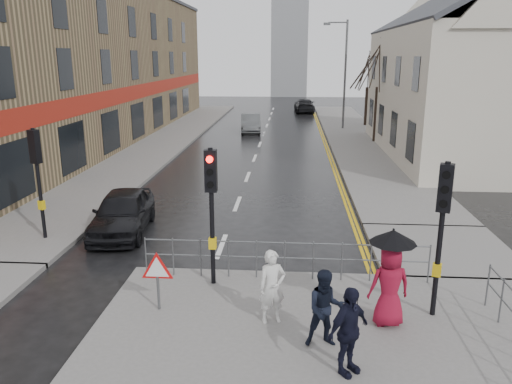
# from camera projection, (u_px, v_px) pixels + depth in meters

# --- Properties ---
(ground) EXTENTS (120.00, 120.00, 0.00)m
(ground) POSITION_uv_depth(u_px,v_px,m) (204.00, 291.00, 12.23)
(ground) COLOR black
(ground) RESTS_ON ground
(left_pavement) EXTENTS (4.00, 44.00, 0.14)m
(left_pavement) POSITION_uv_depth(u_px,v_px,m) (169.00, 137.00, 34.78)
(left_pavement) COLOR #605E5B
(left_pavement) RESTS_ON ground
(right_pavement) EXTENTS (4.00, 40.00, 0.14)m
(right_pavement) POSITION_uv_depth(u_px,v_px,m) (354.00, 135.00, 35.80)
(right_pavement) COLOR #605E5B
(right_pavement) RESTS_ON ground
(pavement_bridge_right) EXTENTS (4.00, 4.20, 0.14)m
(pavement_bridge_right) POSITION_uv_depth(u_px,v_px,m) (441.00, 250.00, 14.64)
(pavement_bridge_right) COLOR #605E5B
(pavement_bridge_right) RESTS_ON ground
(building_left_terrace) EXTENTS (8.00, 42.00, 10.00)m
(building_left_terrace) POSITION_uv_depth(u_px,v_px,m) (80.00, 65.00, 32.90)
(building_left_terrace) COLOR olive
(building_left_terrace) RESTS_ON ground
(building_right_cream) EXTENTS (9.00, 16.40, 10.10)m
(building_right_cream) POSITION_uv_depth(u_px,v_px,m) (474.00, 71.00, 27.44)
(building_right_cream) COLOR beige
(building_right_cream) RESTS_ON ground
(church_tower) EXTENTS (5.00, 5.00, 18.00)m
(church_tower) POSITION_uv_depth(u_px,v_px,m) (290.00, 30.00, 69.38)
(church_tower) COLOR gray
(church_tower) RESTS_ON ground
(traffic_signal_near_left) EXTENTS (0.28, 0.27, 3.40)m
(traffic_signal_near_left) POSITION_uv_depth(u_px,v_px,m) (211.00, 193.00, 11.75)
(traffic_signal_near_left) COLOR black
(traffic_signal_near_left) RESTS_ON near_pavement
(traffic_signal_near_right) EXTENTS (0.34, 0.33, 3.40)m
(traffic_signal_near_right) POSITION_uv_depth(u_px,v_px,m) (443.00, 213.00, 10.25)
(traffic_signal_near_right) COLOR black
(traffic_signal_near_right) RESTS_ON near_pavement
(traffic_signal_far_left) EXTENTS (0.34, 0.33, 3.40)m
(traffic_signal_far_left) POSITION_uv_depth(u_px,v_px,m) (37.00, 164.00, 14.85)
(traffic_signal_far_left) COLOR black
(traffic_signal_far_left) RESTS_ON left_pavement
(guard_railing_front) EXTENTS (7.14, 0.04, 1.00)m
(guard_railing_front) POSITION_uv_depth(u_px,v_px,m) (285.00, 252.00, 12.44)
(guard_railing_front) COLOR #595B5E
(guard_railing_front) RESTS_ON near_pavement
(warning_sign) EXTENTS (0.80, 0.07, 1.35)m
(warning_sign) POSITION_uv_depth(u_px,v_px,m) (157.00, 272.00, 10.85)
(warning_sign) COLOR #595B5E
(warning_sign) RESTS_ON near_pavement
(street_lamp) EXTENTS (1.83, 0.25, 8.00)m
(street_lamp) POSITION_uv_depth(u_px,v_px,m) (343.00, 68.00, 37.51)
(street_lamp) COLOR #595B5E
(street_lamp) RESTS_ON right_pavement
(tree_near) EXTENTS (2.40, 2.40, 6.58)m
(tree_near) POSITION_uv_depth(u_px,v_px,m) (379.00, 63.00, 31.51)
(tree_near) COLOR black
(tree_near) RESTS_ON right_pavement
(tree_far) EXTENTS (2.40, 2.40, 5.64)m
(tree_far) POSITION_uv_depth(u_px,v_px,m) (368.00, 71.00, 39.36)
(tree_far) COLOR black
(tree_far) RESTS_ON right_pavement
(pedestrian_a) EXTENTS (0.67, 0.55, 1.59)m
(pedestrian_a) POSITION_uv_depth(u_px,v_px,m) (272.00, 287.00, 10.38)
(pedestrian_a) COLOR silver
(pedestrian_a) RESTS_ON near_pavement
(pedestrian_b) EXTENTS (0.82, 0.68, 1.56)m
(pedestrian_b) POSITION_uv_depth(u_px,v_px,m) (326.00, 309.00, 9.52)
(pedestrian_b) COLOR black
(pedestrian_b) RESTS_ON near_pavement
(pedestrian_with_umbrella) EXTENTS (0.96, 0.96, 2.09)m
(pedestrian_with_umbrella) POSITION_uv_depth(u_px,v_px,m) (390.00, 274.00, 10.19)
(pedestrian_with_umbrella) COLOR maroon
(pedestrian_with_umbrella) RESTS_ON near_pavement
(pedestrian_d) EXTENTS (0.98, 0.95, 1.64)m
(pedestrian_d) POSITION_uv_depth(u_px,v_px,m) (348.00, 331.00, 8.66)
(pedestrian_d) COLOR black
(pedestrian_d) RESTS_ON near_pavement
(car_parked) EXTENTS (2.06, 4.22, 1.39)m
(car_parked) POSITION_uv_depth(u_px,v_px,m) (123.00, 212.00, 16.12)
(car_parked) COLOR black
(car_parked) RESTS_ON ground
(car_mid) EXTENTS (1.79, 4.21, 1.35)m
(car_mid) POSITION_uv_depth(u_px,v_px,m) (251.00, 123.00, 37.53)
(car_mid) COLOR #4A4D4F
(car_mid) RESTS_ON ground
(car_far) EXTENTS (2.12, 4.78, 1.36)m
(car_far) POSITION_uv_depth(u_px,v_px,m) (304.00, 106.00, 50.47)
(car_far) COLOR black
(car_far) RESTS_ON ground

